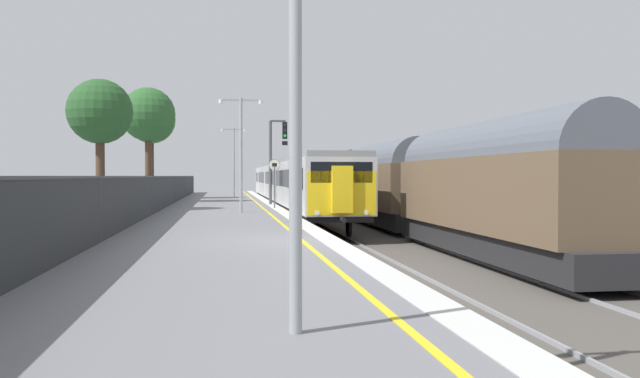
# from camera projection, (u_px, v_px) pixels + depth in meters

# --- Properties ---
(ground) EXTENTS (17.40, 110.00, 1.21)m
(ground) POSITION_uv_depth(u_px,v_px,m) (410.00, 261.00, 17.33)
(ground) COLOR slate
(commuter_train_at_platform) EXTENTS (2.83, 39.19, 3.81)m
(commuter_train_at_platform) POSITION_uv_depth(u_px,v_px,m) (290.00, 182.00, 43.57)
(commuter_train_at_platform) COLOR #B7B7BC
(commuter_train_at_platform) RESTS_ON ground
(freight_train_adjacent_track) EXTENTS (2.60, 55.68, 4.37)m
(freight_train_adjacent_track) POSITION_uv_depth(u_px,v_px,m) (357.00, 181.00, 41.16)
(freight_train_adjacent_track) COLOR #232326
(freight_train_adjacent_track) RESTS_ON ground
(signal_gantry) EXTENTS (1.10, 0.24, 4.98)m
(signal_gantry) POSITION_uv_depth(u_px,v_px,m) (275.00, 152.00, 37.77)
(signal_gantry) COLOR #47474C
(signal_gantry) RESTS_ON ground
(speed_limit_sign) EXTENTS (0.59, 0.08, 2.56)m
(speed_limit_sign) POSITION_uv_depth(u_px,v_px,m) (274.00, 177.00, 33.44)
(speed_limit_sign) COLOR #59595B
(speed_limit_sign) RESTS_ON ground
(platform_lamp_near) EXTENTS (2.00, 0.20, 5.53)m
(platform_lamp_near) POSITION_uv_depth(u_px,v_px,m) (295.00, 26.00, 6.78)
(platform_lamp_near) COLOR #93999E
(platform_lamp_near) RESTS_ON ground
(platform_lamp_mid) EXTENTS (2.00, 0.20, 5.23)m
(platform_lamp_mid) POSITION_uv_depth(u_px,v_px,m) (241.00, 144.00, 29.17)
(platform_lamp_mid) COLOR #93999E
(platform_lamp_mid) RESTS_ON ground
(platform_lamp_far) EXTENTS (2.00, 0.20, 5.53)m
(platform_lamp_far) POSITION_uv_depth(u_px,v_px,m) (234.00, 156.00, 51.54)
(platform_lamp_far) COLOR #93999E
(platform_lamp_far) RESTS_ON ground
(platform_back_fence) EXTENTS (0.07, 99.00, 1.68)m
(platform_back_fence) POSITION_uv_depth(u_px,v_px,m) (99.00, 208.00, 16.11)
(platform_back_fence) COLOR #282B2D
(platform_back_fence) RESTS_ON ground
(background_tree_left) EXTENTS (3.11, 3.11, 6.33)m
(background_tree_left) POSITION_uv_depth(u_px,v_px,m) (100.00, 114.00, 30.78)
(background_tree_left) COLOR #473323
(background_tree_left) RESTS_ON ground
(background_tree_centre) EXTENTS (3.42, 3.42, 7.30)m
(background_tree_centre) POSITION_uv_depth(u_px,v_px,m) (150.00, 117.00, 40.71)
(background_tree_centre) COLOR #473323
(background_tree_centre) RESTS_ON ground
(background_tree_right) EXTENTS (3.46, 3.46, 7.52)m
(background_tree_right) POSITION_uv_depth(u_px,v_px,m) (150.00, 121.00, 46.78)
(background_tree_right) COLOR #473323
(background_tree_right) RESTS_ON ground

